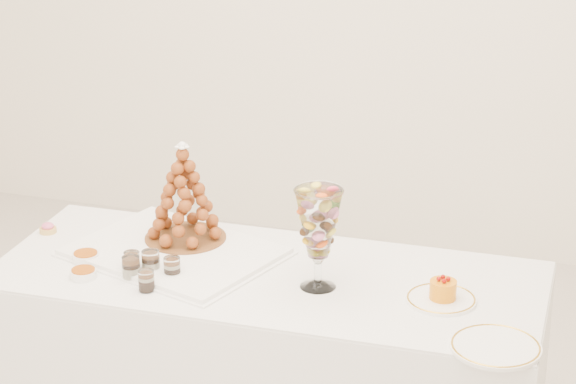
% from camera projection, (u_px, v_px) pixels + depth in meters
% --- Properties ---
extents(buffet_table, '(1.78, 0.75, 0.67)m').
position_uv_depth(buffet_table, '(268.00, 365.00, 3.71)').
color(buffet_table, white).
rests_on(buffet_table, ground).
extents(lace_tray, '(0.75, 0.64, 0.02)m').
position_uv_depth(lace_tray, '(175.00, 252.00, 3.71)').
color(lace_tray, white).
rests_on(lace_tray, buffet_table).
extents(macaron_vase, '(0.15, 0.15, 0.32)m').
position_uv_depth(macaron_vase, '(319.00, 225.00, 3.42)').
color(macaron_vase, white).
rests_on(macaron_vase, buffet_table).
extents(cake_plate, '(0.21, 0.21, 0.01)m').
position_uv_depth(cake_plate, '(441.00, 300.00, 3.40)').
color(cake_plate, white).
rests_on(cake_plate, buffet_table).
extents(spare_plate, '(0.26, 0.26, 0.01)m').
position_uv_depth(spare_plate, '(496.00, 347.00, 3.13)').
color(spare_plate, white).
rests_on(spare_plate, buffet_table).
extents(pink_tart, '(0.06, 0.06, 0.04)m').
position_uv_depth(pink_tart, '(48.00, 228.00, 3.89)').
color(pink_tart, tan).
rests_on(pink_tart, buffet_table).
extents(verrine_a, '(0.07, 0.07, 0.07)m').
position_uv_depth(verrine_a, '(132.00, 262.00, 3.58)').
color(verrine_a, white).
rests_on(verrine_a, buffet_table).
extents(verrine_b, '(0.07, 0.07, 0.08)m').
position_uv_depth(verrine_b, '(151.00, 262.00, 3.57)').
color(verrine_b, white).
rests_on(verrine_b, buffet_table).
extents(verrine_c, '(0.06, 0.06, 0.07)m').
position_uv_depth(verrine_c, '(172.00, 268.00, 3.54)').
color(verrine_c, white).
rests_on(verrine_c, buffet_table).
extents(verrine_d, '(0.06, 0.06, 0.08)m').
position_uv_depth(verrine_d, '(131.00, 268.00, 3.53)').
color(verrine_d, white).
rests_on(verrine_d, buffet_table).
extents(verrine_e, '(0.06, 0.06, 0.07)m').
position_uv_depth(verrine_e, '(146.00, 281.00, 3.46)').
color(verrine_e, white).
rests_on(verrine_e, buffet_table).
extents(ramekin_back, '(0.09, 0.09, 0.03)m').
position_uv_depth(ramekin_back, '(86.00, 257.00, 3.67)').
color(ramekin_back, white).
rests_on(ramekin_back, buffet_table).
extents(ramekin_front, '(0.08, 0.08, 0.03)m').
position_uv_depth(ramekin_front, '(83.00, 274.00, 3.55)').
color(ramekin_front, white).
rests_on(ramekin_front, buffet_table).
extents(croquembouche, '(0.29, 0.29, 0.34)m').
position_uv_depth(croquembouche, '(184.00, 192.00, 3.73)').
color(croquembouche, brown).
rests_on(croquembouche, lace_tray).
extents(mousse_cake, '(0.08, 0.08, 0.07)m').
position_uv_depth(mousse_cake, '(443.00, 289.00, 3.39)').
color(mousse_cake, orange).
rests_on(mousse_cake, cake_plate).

